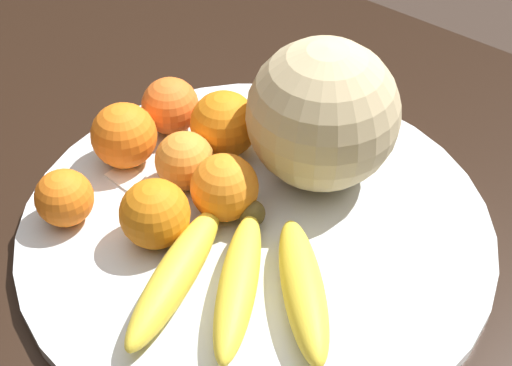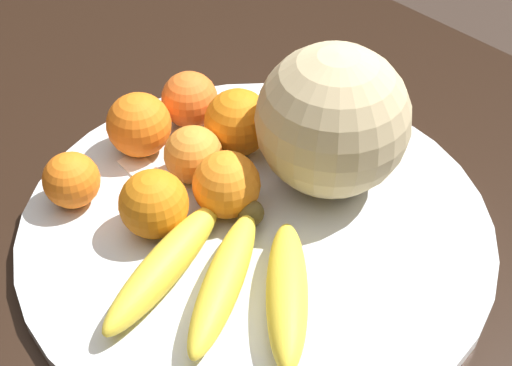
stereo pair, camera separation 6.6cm
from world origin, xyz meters
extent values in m
cube|color=black|center=(0.00, 0.00, 0.75)|extent=(1.65, 0.91, 0.04)
cube|color=black|center=(-0.74, 0.37, 0.36)|extent=(0.07, 0.07, 0.73)
cylinder|color=silver|center=(0.06, -0.01, 0.78)|extent=(0.46, 0.46, 0.01)
torus|color=#1E4C56|center=(0.06, -0.01, 0.78)|extent=(0.46, 0.46, 0.01)
sphere|color=#C6B284|center=(0.07, 0.09, 0.86)|extent=(0.15, 0.15, 0.15)
sphere|color=brown|center=(0.07, -0.02, 0.80)|extent=(0.03, 0.03, 0.03)
ellipsoid|color=yellow|center=(0.06, -0.12, 0.80)|extent=(0.09, 0.17, 0.04)
ellipsoid|color=yellow|center=(0.11, -0.09, 0.80)|extent=(0.12, 0.16, 0.03)
ellipsoid|color=yellow|center=(0.16, -0.06, 0.80)|extent=(0.14, 0.14, 0.04)
sphere|color=orange|center=(0.01, -0.09, 0.82)|extent=(0.07, 0.07, 0.07)
sphere|color=orange|center=(-0.10, -0.03, 0.82)|extent=(0.07, 0.07, 0.07)
sphere|color=orange|center=(-0.08, -0.12, 0.81)|extent=(0.06, 0.06, 0.06)
sphere|color=orange|center=(-0.03, 0.05, 0.82)|extent=(0.07, 0.07, 0.07)
sphere|color=orange|center=(-0.03, -0.01, 0.81)|extent=(0.06, 0.06, 0.06)
sphere|color=orange|center=(0.03, -0.02, 0.82)|extent=(0.07, 0.07, 0.07)
sphere|color=orange|center=(-0.10, 0.04, 0.81)|extent=(0.06, 0.06, 0.06)
cube|color=white|center=(-0.06, -0.05, 0.78)|extent=(0.07, 0.03, 0.00)
camera|label=1|loc=(0.37, -0.38, 1.29)|focal=50.00mm
camera|label=2|loc=(0.42, -0.34, 1.29)|focal=50.00mm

